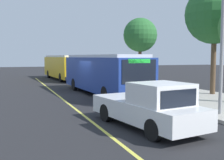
# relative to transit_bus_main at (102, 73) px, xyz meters

# --- Properties ---
(ground_plane) EXTENTS (120.00, 120.00, 0.00)m
(ground_plane) POSITION_rel_transit_bus_main_xyz_m (-0.11, -1.01, -1.62)
(ground_plane) COLOR #232326
(sidewalk_curb) EXTENTS (44.00, 6.40, 0.15)m
(sidewalk_curb) POSITION_rel_transit_bus_main_xyz_m (-0.11, 4.99, -1.54)
(sidewalk_curb) COLOR #A8A399
(sidewalk_curb) RESTS_ON ground_plane
(lane_stripe_center) EXTENTS (36.00, 0.14, 0.01)m
(lane_stripe_center) POSITION_rel_transit_bus_main_xyz_m (-0.11, -3.21, -1.61)
(lane_stripe_center) COLOR #E0D64C
(lane_stripe_center) RESTS_ON ground_plane
(transit_bus_main) EXTENTS (11.25, 3.26, 2.95)m
(transit_bus_main) POSITION_rel_transit_bus_main_xyz_m (0.00, 0.00, 0.00)
(transit_bus_main) COLOR navy
(transit_bus_main) RESTS_ON ground_plane
(transit_bus_second) EXTENTS (11.08, 3.27, 2.95)m
(transit_bus_second) POSITION_rel_transit_bus_main_xyz_m (-14.49, -0.17, -0.00)
(transit_bus_second) COLOR gold
(transit_bus_second) RESTS_ON ground_plane
(pickup_truck) EXTENTS (5.66, 2.86, 1.85)m
(pickup_truck) POSITION_rel_transit_bus_main_xyz_m (9.98, -1.41, -0.76)
(pickup_truck) COLOR white
(pickup_truck) RESTS_ON ground_plane
(bus_shelter) EXTENTS (2.90, 1.60, 2.48)m
(bus_shelter) POSITION_rel_transit_bus_main_xyz_m (-2.49, 4.49, 0.30)
(bus_shelter) COLOR #333338
(bus_shelter) RESTS_ON sidewalk_curb
(waiting_bench) EXTENTS (1.60, 0.48, 0.95)m
(waiting_bench) POSITION_rel_transit_bus_main_xyz_m (-2.07, 4.31, -0.98)
(waiting_bench) COLOR brown
(waiting_bench) RESTS_ON sidewalk_curb
(route_sign_post) EXTENTS (0.44, 0.08, 2.80)m
(route_sign_post) POSITION_rel_transit_bus_main_xyz_m (0.50, 2.70, 0.34)
(route_sign_post) COLOR #333338
(route_sign_post) RESTS_ON sidewalk_curb
(pedestrian_commuter) EXTENTS (0.24, 0.40, 1.69)m
(pedestrian_commuter) POSITION_rel_transit_bus_main_xyz_m (0.39, 2.96, -0.50)
(pedestrian_commuter) COLOR #282D47
(pedestrian_commuter) RESTS_ON sidewalk_curb
(street_tree_near_shelter) EXTENTS (3.71, 3.71, 6.88)m
(street_tree_near_shelter) POSITION_rel_transit_bus_main_xyz_m (-8.28, 7.15, 3.53)
(street_tree_near_shelter) COLOR brown
(street_tree_near_shelter) RESTS_ON sidewalk_curb
(street_tree_downstreet) EXTENTS (4.14, 4.14, 7.68)m
(street_tree_downstreet) POSITION_rel_transit_bus_main_xyz_m (3.50, 7.15, 4.12)
(street_tree_downstreet) COLOR brown
(street_tree_downstreet) RESTS_ON sidewalk_curb
(utility_pole) EXTENTS (0.16, 0.16, 6.40)m
(utility_pole) POSITION_rel_transit_bus_main_xyz_m (9.33, 2.66, 1.73)
(utility_pole) COLOR gray
(utility_pole) RESTS_ON sidewalk_curb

